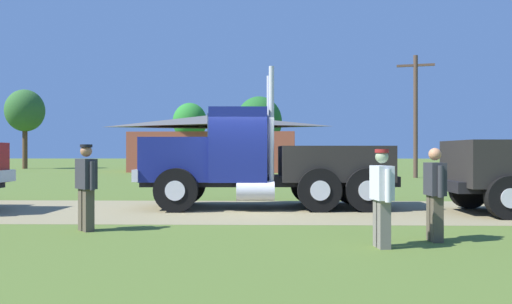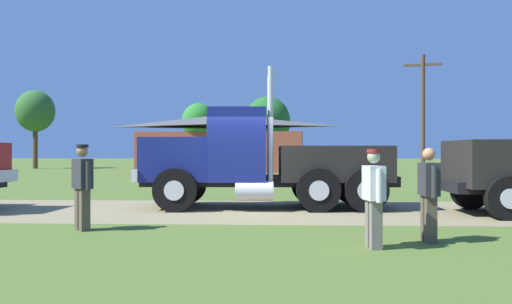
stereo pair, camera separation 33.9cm
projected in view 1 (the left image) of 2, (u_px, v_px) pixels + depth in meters
The scene contains 11 objects.
ground_plane at pixel (243, 211), 13.99m from camera, with size 200.00×200.00×0.00m, color #4F6627.
dirt_track at pixel (243, 211), 13.99m from camera, with size 120.00×5.45×0.01m, color #877B56.
truck_foreground_white at pixel (262, 162), 14.75m from camera, with size 7.23×2.79×3.86m.
visitor_standing_near at pixel (435, 191), 9.23m from camera, with size 0.28×0.65×1.65m.
visitor_walking_mid at pixel (86, 183), 10.43m from camera, with size 0.52×0.53×1.73m.
visitor_by_barrel at pixel (382, 194), 8.62m from camera, with size 0.32×0.68×1.63m.
shed_building at pixel (215, 144), 41.46m from camera, with size 13.53×6.81×4.52m.
utility_pole_near at pixel (416, 112), 31.34m from camera, with size 2.16×0.69×7.36m.
tree_left at pixel (25, 111), 47.56m from camera, with size 3.48×3.48×7.23m.
tree_mid at pixel (190, 122), 55.07m from camera, with size 3.58×3.58×6.70m.
tree_right at pixel (259, 122), 51.47m from camera, with size 4.53×4.53×7.01m.
Camera 1 is at (0.68, -13.98, 1.60)m, focal length 36.64 mm.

